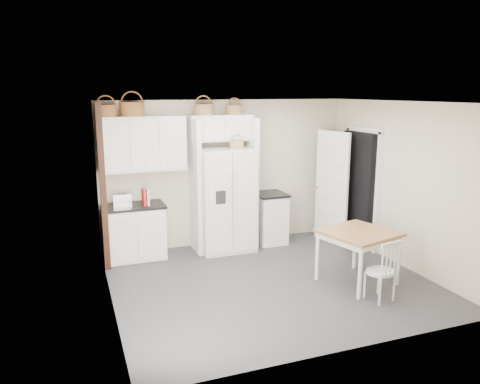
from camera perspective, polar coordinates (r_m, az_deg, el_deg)
name	(u,v)px	position (r m, az deg, el deg)	size (l,w,h in m)	color
floor	(270,281)	(7.03, 3.69, -10.82)	(4.50, 4.50, 0.00)	#3A3A3C
ceiling	(273,102)	(6.47, 4.01, 10.87)	(4.50, 4.50, 0.00)	white
wall_back	(226,173)	(8.46, -1.68, 2.36)	(4.50, 4.50, 0.00)	beige
wall_left	(107,209)	(6.09, -15.88, -2.03)	(4.00, 4.00, 0.00)	beige
wall_right	(402,185)	(7.81, 19.10, 0.85)	(4.00, 4.00, 0.00)	beige
refrigerator	(225,200)	(8.13, -1.79, -0.95)	(0.93, 0.75, 1.79)	silver
base_cab_left	(135,233)	(8.00, -12.68, -4.87)	(0.95, 0.60, 0.88)	white
base_cab_right	(270,219)	(8.64, 3.63, -3.27)	(0.51, 0.61, 0.89)	white
dining_table	(357,257)	(7.07, 14.12, -7.68)	(0.93, 0.93, 0.78)	brown
windsor_chair	(380,272)	(6.58, 16.72, -9.28)	(0.39, 0.35, 0.79)	white
counter_left	(134,206)	(7.88, -12.83, -1.67)	(0.99, 0.64, 0.04)	black
counter_right	(270,194)	(8.53, 3.67, -0.26)	(0.55, 0.65, 0.04)	black
toaster	(122,200)	(7.83, -14.16, -0.93)	(0.29, 0.17, 0.20)	silver
cookbook_red	(144,197)	(7.79, -11.64, -0.63)	(0.04, 0.18, 0.26)	red
cookbook_cream	(147,197)	(7.80, -11.26, -0.59)	(0.04, 0.18, 0.27)	beige
basket_upper_a	(106,111)	(7.76, -16.00, 9.50)	(0.33, 0.33, 0.19)	brown
basket_upper_b	(132,109)	(7.80, -12.98, 9.82)	(0.39, 0.39, 0.23)	brown
basket_bridge_a	(204,110)	(8.04, -4.47, 9.99)	(0.32, 0.32, 0.18)	#996736
basket_bridge_b	(234,110)	(8.21, -0.72, 9.99)	(0.28, 0.28, 0.16)	#996736
basket_fridge_b	(237,145)	(7.93, -0.41, 5.78)	(0.24, 0.24, 0.13)	#996736
upper_cabinet	(143,144)	(7.86, -11.77, 5.77)	(1.40, 0.34, 0.90)	white
bridge_cabinet	(221,128)	(8.15, -2.34, 7.82)	(1.12, 0.34, 0.45)	white
fridge_panel_left	(195,187)	(8.02, -5.46, 0.67)	(0.08, 0.60, 2.30)	white
fridge_panel_right	(251,183)	(8.33, 1.33, 1.16)	(0.08, 0.60, 2.30)	white
trim_post	(103,188)	(7.41, -16.36, 0.44)	(0.09, 0.09, 2.60)	black
doorway_void	(359,190)	(8.59, 14.32, 0.26)	(0.18, 0.85, 2.05)	black
door_slab	(332,188)	(8.67, 11.11, 0.52)	(0.80, 0.04, 2.05)	white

